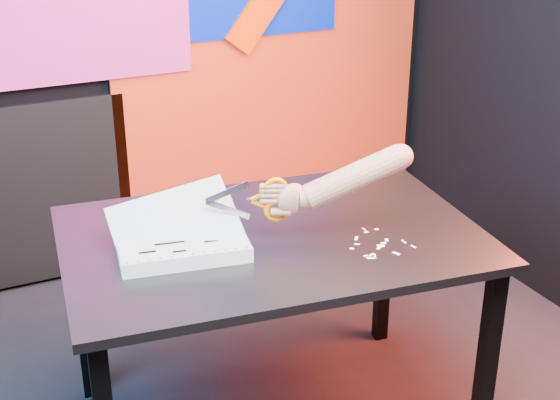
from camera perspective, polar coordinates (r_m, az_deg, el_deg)
room at (r=2.18m, az=0.28°, el=10.66°), size 3.01×3.01×2.71m
backdrop at (r=3.62m, az=-9.10°, el=9.25°), size 2.88×0.05×2.08m
work_table at (r=2.51m, az=-0.61°, el=-4.10°), size 1.41×1.03×0.75m
printout_stack at (r=2.38m, az=-7.25°, el=-3.07°), size 0.42×0.34×0.20m
scissors at (r=2.36m, az=-0.73°, el=0.02°), size 0.24×0.10×0.15m
hand_forearm at (r=2.36m, az=4.68°, el=1.43°), size 0.42×0.21×0.22m
paper_clippings at (r=2.41m, az=7.09°, el=-3.34°), size 0.19×0.21×0.00m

